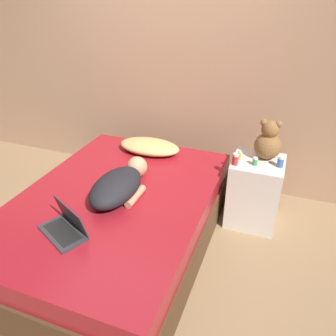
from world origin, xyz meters
name	(u,v)px	position (x,y,z in m)	size (l,w,h in m)	color
ground_plane	(119,242)	(0.00, 0.00, 0.00)	(12.00, 12.00, 0.00)	#937551
wall_back	(172,61)	(0.00, 1.33, 1.30)	(8.00, 0.06, 2.60)	tan
bed	(117,220)	(0.00, 0.00, 0.25)	(1.49, 2.09, 0.50)	#4C331E
nightstand	(254,191)	(1.03, 0.74, 0.32)	(0.44, 0.45, 0.64)	silver
pillow	(149,146)	(-0.04, 0.80, 0.57)	(0.62, 0.34, 0.12)	tan
person_lying	(119,184)	(0.04, 0.02, 0.60)	(0.35, 0.75, 0.20)	black
laptop	(66,226)	(-0.09, -0.51, 0.55)	(0.41, 0.34, 0.21)	#333338
teddy_bear	(268,142)	(1.08, 0.82, 0.79)	(0.23, 0.23, 0.36)	brown
bottle_amber	(239,155)	(0.86, 0.72, 0.67)	(0.03, 0.03, 0.08)	gold
bottle_red	(235,159)	(0.84, 0.60, 0.69)	(0.05, 0.05, 0.10)	#B72D2D
bottle_green	(255,161)	(1.00, 0.65, 0.67)	(0.04, 0.04, 0.07)	#3D8E4C
bottle_blue	(281,162)	(1.20, 0.70, 0.68)	(0.05, 0.05, 0.10)	#3866B2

